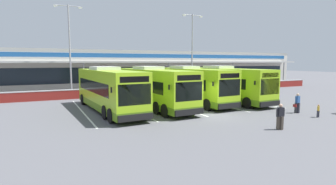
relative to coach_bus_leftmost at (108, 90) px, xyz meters
name	(u,v)px	position (x,y,z in m)	size (l,w,h in m)	color
ground_plane	(205,116)	(6.30, -5.29, -1.79)	(200.00, 200.00, 0.00)	#56565B
terminal_building	(115,69)	(6.30, 21.61, 1.23)	(70.00, 13.00, 6.00)	beige
red_barrier_wall	(141,91)	(6.30, 9.21, -1.23)	(60.00, 0.40, 1.10)	maroon
coach_bus_leftmost	(108,90)	(0.00, 0.00, 0.00)	(3.46, 12.27, 3.78)	#9ED11E
coach_bus_left_centre	(153,88)	(4.15, 0.09, 0.00)	(3.46, 12.27, 3.78)	#9ED11E
coach_bus_centre	(189,85)	(8.62, 1.07, 0.00)	(3.46, 12.27, 3.78)	#9ED11E
coach_bus_right_centre	(224,85)	(12.47, 0.39, 0.00)	(3.46, 12.27, 3.78)	#9ED11E
bay_stripe_far_west	(82,111)	(-2.10, 0.71, -1.78)	(0.14, 13.00, 0.01)	silver
bay_stripe_west	(130,108)	(2.10, 0.71, -1.78)	(0.14, 13.00, 0.01)	silver
bay_stripe_mid_west	(171,105)	(6.30, 0.71, -1.78)	(0.14, 13.00, 0.01)	silver
bay_stripe_centre	(206,102)	(10.50, 0.71, -1.78)	(0.14, 13.00, 0.01)	silver
bay_stripe_mid_east	(238,99)	(14.70, 0.71, -1.78)	(0.14, 13.00, 0.01)	silver
pedestrian_with_handbag	(297,103)	(13.73, -7.71, -0.93)	(0.63, 0.30, 1.62)	#33333D
pedestrian_in_dark_coat	(280,116)	(8.06, -10.97, -0.91)	(0.54, 0.35, 1.62)	#4C4238
pedestrian_child	(318,110)	(13.67, -9.59, -1.24)	(0.29, 0.26, 1.00)	#33333D
lamp_post_west	(70,45)	(-1.72, 12.16, 4.50)	(3.24, 0.28, 11.00)	#9E9EA3
lamp_post_centre	(192,47)	(14.96, 11.11, 4.50)	(3.24, 0.28, 11.00)	#9E9EA3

